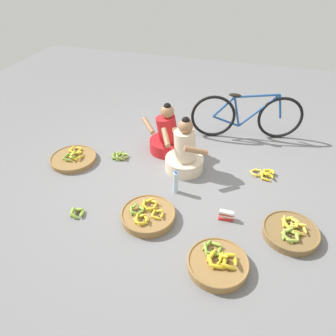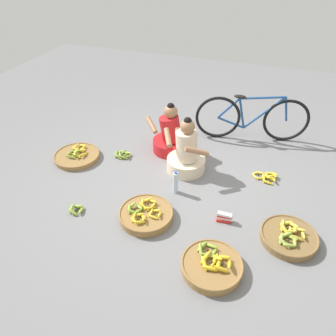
% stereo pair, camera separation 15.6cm
% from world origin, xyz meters
% --- Properties ---
extents(ground_plane, '(10.00, 10.00, 0.00)m').
position_xyz_m(ground_plane, '(0.00, 0.00, 0.00)').
color(ground_plane, slate).
extents(vendor_woman_front, '(0.70, 0.55, 0.79)m').
position_xyz_m(vendor_woman_front, '(0.08, 0.30, 0.25)').
color(vendor_woman_front, beige).
rests_on(vendor_woman_front, ground).
extents(vendor_woman_behind, '(0.76, 0.52, 0.76)m').
position_xyz_m(vendor_woman_behind, '(-0.27, 0.68, 0.24)').
color(vendor_woman_behind, red).
rests_on(vendor_woman_behind, ground).
extents(bicycle_leaning, '(1.67, 0.45, 0.73)m').
position_xyz_m(bicycle_leaning, '(0.78, 1.41, 0.36)').
color(bicycle_leaning, black).
rests_on(bicycle_leaning, ground).
extents(banana_basket_near_vendor, '(0.60, 0.60, 0.17)m').
position_xyz_m(banana_basket_near_vendor, '(1.47, -0.54, 0.05)').
color(banana_basket_near_vendor, brown).
rests_on(banana_basket_near_vendor, ground).
extents(banana_basket_back_left, '(0.65, 0.65, 0.14)m').
position_xyz_m(banana_basket_back_left, '(-1.47, 0.03, 0.04)').
color(banana_basket_back_left, olive).
rests_on(banana_basket_back_left, ground).
extents(banana_basket_front_center, '(0.60, 0.60, 0.18)m').
position_xyz_m(banana_basket_front_center, '(0.79, -1.17, 0.06)').
color(banana_basket_front_center, olive).
rests_on(banana_basket_front_center, ground).
extents(banana_basket_back_right, '(0.62, 0.62, 0.16)m').
position_xyz_m(banana_basket_back_right, '(-0.07, -0.74, 0.06)').
color(banana_basket_back_right, olive).
rests_on(banana_basket_back_right, ground).
extents(loose_bananas_mid_left, '(0.17, 0.17, 0.09)m').
position_xyz_m(loose_bananas_mid_left, '(-0.88, -0.92, 0.03)').
color(loose_bananas_mid_left, '#8CAD38').
rests_on(loose_bananas_mid_left, ground).
extents(loose_bananas_near_bicycle, '(0.35, 0.27, 0.09)m').
position_xyz_m(loose_bananas_near_bicycle, '(1.15, 0.47, 0.03)').
color(loose_bananas_near_bicycle, gold).
rests_on(loose_bananas_near_bicycle, ground).
extents(loose_bananas_front_left, '(0.26, 0.22, 0.09)m').
position_xyz_m(loose_bananas_front_left, '(-0.88, 0.30, 0.03)').
color(loose_bananas_front_left, olive).
rests_on(loose_bananas_front_left, ground).
extents(water_bottle, '(0.07, 0.07, 0.32)m').
position_xyz_m(water_bottle, '(0.10, -0.20, 0.15)').
color(water_bottle, silver).
rests_on(water_bottle, ground).
extents(packet_carton_stack, '(0.18, 0.08, 0.12)m').
position_xyz_m(packet_carton_stack, '(0.78, -0.49, 0.06)').
color(packet_carton_stack, red).
rests_on(packet_carton_stack, ground).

